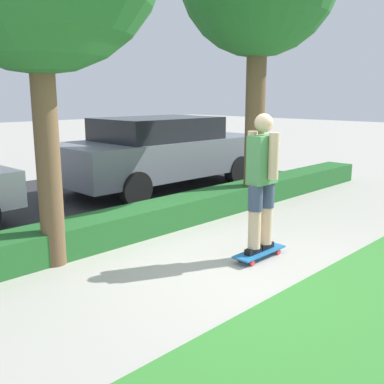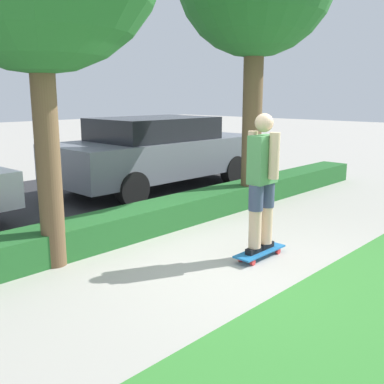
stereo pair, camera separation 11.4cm
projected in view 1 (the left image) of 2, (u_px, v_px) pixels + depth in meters
The scene contains 6 objects.
ground_plane at pixel (214, 265), 5.35m from camera, with size 60.00×60.00×0.00m, color #ADA89E.
street_asphalt at pixel (44, 205), 8.24m from camera, with size 12.59×5.00×0.01m.
hedge_row at pixel (131, 223), 6.41m from camera, with size 12.59×0.60×0.39m.
skateboard at pixel (259, 252), 5.56m from camera, with size 0.80×0.24×0.09m.
skater_person at pixel (262, 180), 5.37m from camera, with size 0.50×0.43×1.68m.
parked_car_middle at pixel (162, 151), 9.62m from camera, with size 4.73×2.00×1.53m.
Camera 1 is at (-3.78, -3.36, 1.98)m, focal length 42.00 mm.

